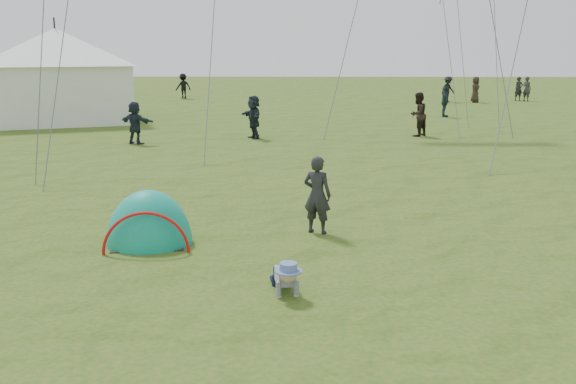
{
  "coord_description": "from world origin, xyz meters",
  "views": [
    {
      "loc": [
        0.39,
        -9.06,
        3.64
      ],
      "look_at": [
        0.23,
        2.5,
        1.0
      ],
      "focal_mm": 40.0,
      "sensor_mm": 36.0,
      "label": 1
    }
  ],
  "objects_px": {
    "standing_adult": "(317,195)",
    "event_marquee": "(58,72)",
    "crawling_toddler": "(286,276)",
    "popup_tent": "(150,244)"
  },
  "relations": [
    {
      "from": "popup_tent",
      "to": "standing_adult",
      "type": "height_order",
      "value": "standing_adult"
    },
    {
      "from": "standing_adult",
      "to": "crawling_toddler",
      "type": "bearing_deg",
      "value": 102.56
    },
    {
      "from": "popup_tent",
      "to": "crawling_toddler",
      "type": "bearing_deg",
      "value": -49.92
    },
    {
      "from": "event_marquee",
      "to": "popup_tent",
      "type": "bearing_deg",
      "value": -86.11
    },
    {
      "from": "popup_tent",
      "to": "event_marquee",
      "type": "distance_m",
      "value": 22.38
    },
    {
      "from": "crawling_toddler",
      "to": "standing_adult",
      "type": "distance_m",
      "value": 3.33
    },
    {
      "from": "crawling_toddler",
      "to": "event_marquee",
      "type": "distance_m",
      "value": 25.68
    },
    {
      "from": "standing_adult",
      "to": "event_marquee",
      "type": "bearing_deg",
      "value": -35.64
    },
    {
      "from": "crawling_toddler",
      "to": "event_marquee",
      "type": "relative_size",
      "value": 0.11
    },
    {
      "from": "crawling_toddler",
      "to": "popup_tent",
      "type": "relative_size",
      "value": 0.36
    }
  ]
}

